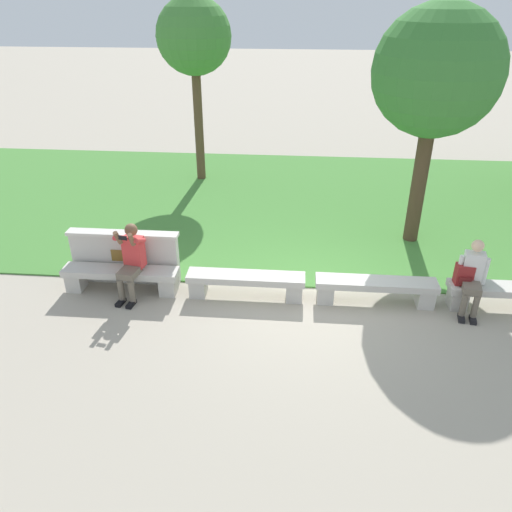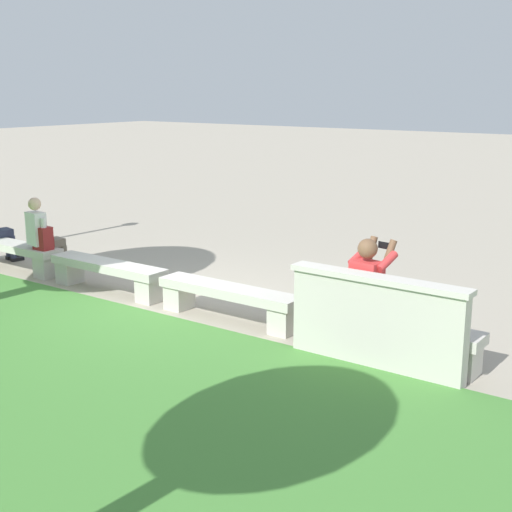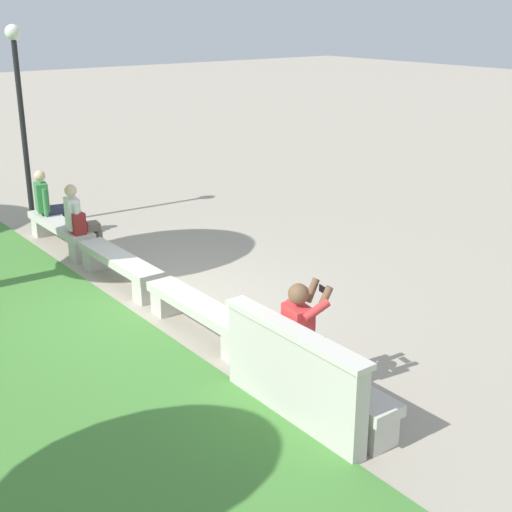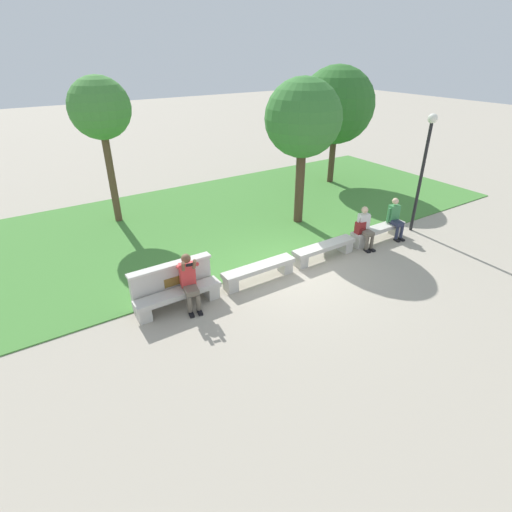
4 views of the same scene
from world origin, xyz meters
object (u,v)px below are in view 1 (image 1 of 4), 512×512
bench_far (511,294)px  person_photographer (131,258)px  person_distant (472,275)px  tree_right_background (194,38)px  bench_near (246,282)px  backpack (464,275)px  bench_mid (376,288)px  tree_left_background (437,73)px  bench_main (121,276)px

bench_far → person_photographer: size_ratio=1.56×
person_distant → tree_right_background: size_ratio=0.27×
bench_near → bench_far: bearing=0.0°
backpack → person_photographer: bearing=-179.1°
bench_mid → person_photographer: 4.24m
person_photographer → tree_right_background: (0.07, 6.10, 2.97)m
person_distant → tree_right_background: 8.86m
tree_right_background → person_distant: bearing=-47.1°
bench_mid → tree_left_background: tree_left_background is taller
tree_left_background → bench_main: bearing=-155.4°
tree_left_background → bench_mid: bearing=-112.9°
bench_far → person_distant: person_distant is taller
bench_main → tree_right_background: 6.93m
bench_far → person_photographer: bearing=-179.3°
bench_mid → tree_left_background: size_ratio=0.44×
bench_near → tree_left_background: bearing=37.5°
person_photographer → tree_left_background: 6.50m
bench_mid → bench_far: bearing=0.0°
person_distant → bench_mid: bearing=177.5°
bench_near → bench_far: same height
bench_main → person_distant: bearing=-0.6°
bench_far → tree_left_background: size_ratio=0.44×
bench_main → bench_far: 6.72m
tree_right_background → tree_left_background: bearing=-33.7°
bench_main → person_distant: size_ratio=1.63×
bench_main → tree_right_background: bearing=86.8°
bench_mid → tree_right_background: (-4.15, 6.03, 3.40)m
bench_near → bench_far: size_ratio=1.00×
bench_main → bench_mid: size_ratio=1.00×
person_photographer → bench_near: bearing=2.2°
bench_mid → backpack: (1.42, 0.02, 0.32)m
bench_mid → tree_right_background: 8.07m
bench_far → person_distant: 0.81m
backpack → tree_right_background: (-5.56, 6.01, 3.08)m
bench_far → tree_left_background: 4.20m
person_distant → tree_left_background: (-0.45, 2.61, 2.76)m
bench_far → person_distant: bearing=-174.8°
person_photographer → tree_left_background: tree_left_background is taller
backpack → tree_right_background: 8.75m
bench_mid → backpack: size_ratio=4.81×
bench_mid → person_photographer: bearing=-179.0°
person_photographer → tree_right_background: size_ratio=0.28×
bench_main → bench_far: bearing=0.0°
bench_mid → bench_main: bearing=180.0°
tree_right_background → bench_far: bearing=-43.3°
bench_main → backpack: (5.90, 0.02, 0.32)m
bench_near → tree_right_background: tree_right_background is taller
bench_mid → backpack: bearing=0.6°
bench_near → tree_left_background: size_ratio=0.44×
bench_far → tree_left_background: tree_left_background is taller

